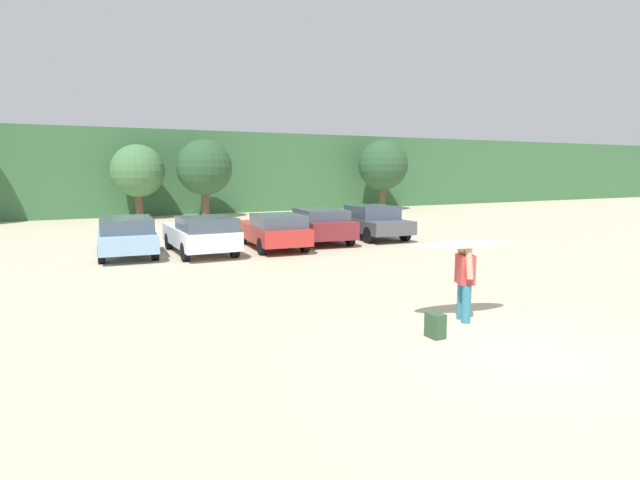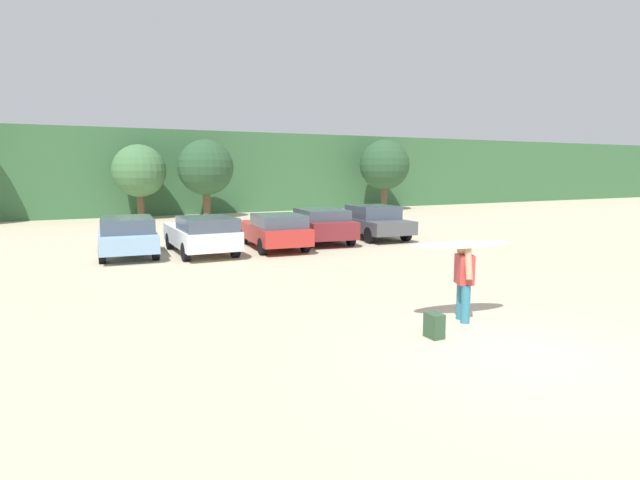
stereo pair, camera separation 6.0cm
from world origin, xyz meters
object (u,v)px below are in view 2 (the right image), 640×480
Objects in this scene: parked_car_maroon at (319,224)px; surfboard_white at (462,244)px; parked_car_white at (202,234)px; backpack_dropped at (434,326)px; parked_car_red at (274,230)px; parked_car_sky_blue at (127,235)px; parked_car_dark_gray at (371,221)px; person_adult at (464,277)px.

parked_car_maroon is 11.79m from surfboard_white.
backpack_dropped is at bearing -172.20° from parked_car_white.
parked_car_red is 10.66m from surfboard_white.
parked_car_maroon is at bearing -86.21° from parked_car_sky_blue.
surfboard_white reaches higher than backpack_dropped.
parked_car_white is 0.97× the size of parked_car_maroon.
parked_car_white is 0.96× the size of parked_car_dark_gray.
parked_car_dark_gray is 12.76m from person_adult.
parked_car_maroon is 2.66m from parked_car_dark_gray.
parked_car_maroon is at bearing -79.64° from person_adult.
parked_car_red is at bearing -68.05° from person_adult.
person_adult is (-0.22, -10.67, 0.18)m from parked_car_red.
parked_car_red is at bearing 104.50° from parked_car_dark_gray.
parked_car_white is at bearing 107.50° from parked_car_maroon.
surfboard_white is (-0.28, -10.63, 0.83)m from parked_car_red.
surfboard_white is (-0.06, 0.04, 0.65)m from person_adult.
backpack_dropped is at bearing 170.62° from parked_car_maroon.
parked_car_sky_blue is at bearing -43.50° from person_adult.
parked_car_dark_gray reaches higher than parked_car_red.
parked_car_red is 2.53m from parked_car_maroon.
parked_car_dark_gray is at bearing -82.10° from parked_car_white.
parked_car_white is 0.96× the size of parked_car_red.
parked_car_sky_blue is 5.31m from parked_car_red.
surfboard_white is at bearing 159.12° from parked_car_dark_gray.
person_adult is at bearing 25.29° from backpack_dropped.
parked_car_red is at bearing -80.32° from surfboard_white.
parked_car_white is 2.79× the size of person_adult.
person_adult is (2.57, -10.64, 0.15)m from parked_car_white.
parked_car_red is at bearing 82.86° from backpack_dropped.
parked_car_dark_gray is (2.66, 0.12, -0.01)m from parked_car_maroon.
parked_car_white is 9.90× the size of backpack_dropped.
person_adult is (5.01, -11.59, 0.16)m from parked_car_sky_blue.
parked_car_maroon is (5.17, 0.86, 0.02)m from parked_car_white.
surfboard_white is (-5.32, -11.58, 0.79)m from parked_car_dark_gray.
parked_car_white is 5.25m from parked_car_maroon.
backpack_dropped is (-1.41, -11.23, -0.50)m from parked_car_red.
parked_car_red is 5.13m from parked_car_dark_gray.
parked_car_sky_blue is 10.27m from parked_car_dark_gray.
surfboard_white is at bearing -9.80° from person_adult.
person_adult is at bearing -152.14° from parked_car_sky_blue.
parked_car_red is 2.03× the size of surfboard_white.
parked_car_sky_blue is at bearing 69.44° from parked_car_white.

